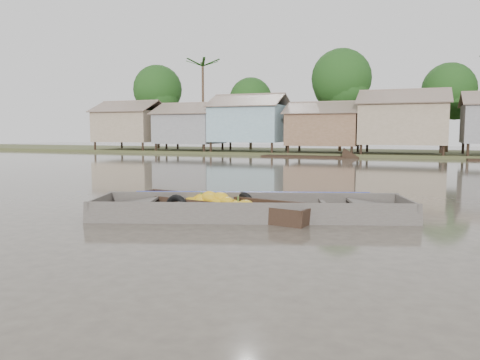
% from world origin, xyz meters
% --- Properties ---
extents(ground, '(120.00, 120.00, 0.00)m').
position_xyz_m(ground, '(0.00, 0.00, 0.00)').
color(ground, '#463E35').
rests_on(ground, ground).
extents(riverbank, '(120.00, 12.47, 10.22)m').
position_xyz_m(riverbank, '(3.03, 31.86, 3.07)').
color(riverbank, '#384723').
rests_on(riverbank, ground).
extents(banana_boat, '(5.50, 2.38, 0.75)m').
position_xyz_m(banana_boat, '(-1.09, 0.51, 0.14)').
color(banana_boat, black).
rests_on(banana_boat, ground).
extents(viewer_boat, '(7.79, 4.27, 0.61)m').
position_xyz_m(viewer_boat, '(0.00, 0.32, 0.06)').
color(viewer_boat, '#443E3A').
rests_on(viewer_boat, ground).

